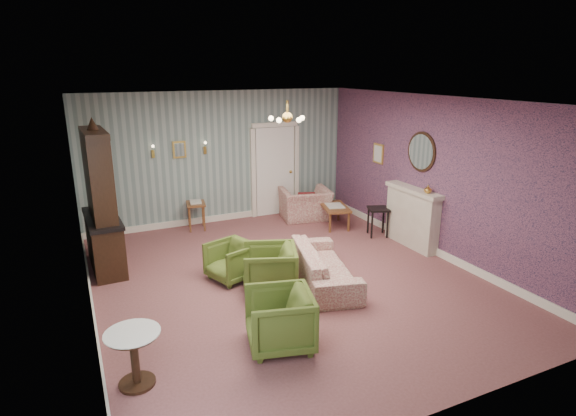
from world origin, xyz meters
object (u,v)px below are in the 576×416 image
wingback_chair (305,199)px  fireplace (412,217)px  olive_chair_a (279,317)px  olive_chair_c (231,259)px  dresser (99,197)px  side_table_black (378,222)px  coffee_table (334,216)px  sofa_chintz (324,260)px  pedestal_table (135,359)px  olive_chair_b (270,267)px

wingback_chair → fireplace: 2.63m
olive_chair_a → olive_chair_c: bearing=-168.0°
dresser → fireplace: dresser is taller
olive_chair_a → olive_chair_c: (0.09, 2.14, -0.06)m
wingback_chair → side_table_black: (0.83, -1.67, -0.17)m
coffee_table → fireplace: bearing=-65.3°
fireplace → side_table_black: (-0.27, 0.72, -0.28)m
sofa_chintz → dresser: (-3.15, 2.12, 0.89)m
sofa_chintz → side_table_black: size_ratio=3.28×
olive_chair_c → pedestal_table: olive_chair_c is taller
olive_chair_a → dresser: (-1.74, 3.52, 0.87)m
olive_chair_a → side_table_black: (3.50, 2.85, -0.11)m
olive_chair_a → fireplace: size_ratio=0.58×
fireplace → side_table_black: size_ratio=2.32×
dresser → wingback_chair: bearing=10.7°
wingback_chair → dresser: (-4.41, -0.99, 0.80)m
olive_chair_b → olive_chair_c: (-0.39, 0.70, -0.06)m
fireplace → side_table_black: fireplace is taller
sofa_chintz → olive_chair_b: bearing=101.6°
olive_chair_c → fireplace: size_ratio=0.50×
olive_chair_a → sofa_chintz: bearing=149.1°
wingback_chair → fireplace: fireplace is taller
sofa_chintz → olive_chair_c: bearing=75.1°
olive_chair_c → coffee_table: bearing=99.8°
olive_chair_a → dresser: size_ratio=0.32×
wingback_chair → olive_chair_c: bearing=53.7°
olive_chair_a → coffee_table: 4.83m
pedestal_table → coffee_table: bearing=38.6°
olive_chair_b → sofa_chintz: size_ratio=0.41×
olive_chair_b → sofa_chintz: olive_chair_b is taller
fireplace → coffee_table: 1.84m
pedestal_table → olive_chair_c: bearing=49.8°
olive_chair_a → sofa_chintz: (1.41, 1.40, -0.02)m
wingback_chair → dresser: dresser is taller
sofa_chintz → wingback_chair: 3.36m
side_table_black → sofa_chintz: bearing=-145.3°
dresser → sofa_chintz: bearing=-36.0°
dresser → coffee_table: size_ratio=2.77×
olive_chair_b → olive_chair_c: bearing=-130.2°
olive_chair_a → wingback_chair: 5.24m
dresser → side_table_black: dresser is taller
fireplace → olive_chair_a: bearing=-150.6°
pedestal_table → sofa_chintz: bearing=24.2°
olive_chair_b → olive_chair_a: bearing=2.0°
olive_chair_a → olive_chair_b: bearing=175.9°
wingback_chair → dresser: 4.59m
wingback_chair → coffee_table: wingback_chair is taller
dresser → pedestal_table: size_ratio=3.88×
olive_chair_a → dresser: 4.02m
side_table_black → pedestal_table: (-5.24, -2.86, 0.03)m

